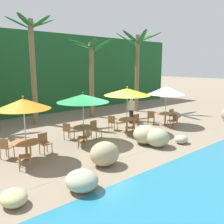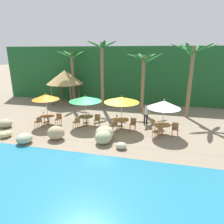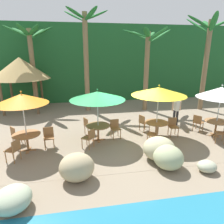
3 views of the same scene
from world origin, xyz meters
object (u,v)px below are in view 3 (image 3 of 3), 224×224
at_px(umbrella_yellow, 159,91).
at_px(chair_orange_left, 14,149).
at_px(chair_yellow_left, 155,133).
at_px(dining_table_orange, 27,137).
at_px(dining_table_yellow, 156,125).
at_px(dining_table_green, 98,128).
at_px(waiter_in_white, 176,108).
at_px(chair_white_left, 222,132).
at_px(chair_green_seaward, 115,127).
at_px(chair_white_inland, 198,122).
at_px(palm_tree_nearest, 31,53).
at_px(palm_tree_third, 147,56).
at_px(dining_table_white, 216,124).
at_px(palm_tree_second, 86,48).
at_px(chair_orange_inland, 16,134).
at_px(chair_orange_seaward, 49,136).
at_px(chair_green_left, 90,137).
at_px(palm_tree_fourth, 208,48).
at_px(umbrella_green, 97,96).
at_px(chair_green_inland, 88,125).
at_px(chair_yellow_seaward, 173,125).
at_px(umbrella_white, 221,92).
at_px(umbrella_orange, 22,99).
at_px(chair_yellow_inland, 143,122).

bearing_deg(umbrella_yellow, chair_orange_left, -168.42).
bearing_deg(chair_yellow_left, chair_orange_left, -175.19).
bearing_deg(chair_orange_left, dining_table_orange, 71.15).
bearing_deg(dining_table_yellow, dining_table_green, 178.38).
bearing_deg(waiter_in_white, chair_white_left, -68.78).
distance_m(chair_green_seaward, chair_white_inland, 4.30).
distance_m(palm_tree_nearest, palm_tree_third, 7.76).
height_order(dining_table_white, waiter_in_white, waiter_in_white).
bearing_deg(chair_white_left, chair_white_inland, 100.62).
relative_size(dining_table_white, palm_tree_second, 0.17).
bearing_deg(chair_orange_left, chair_orange_inland, 102.40).
xyz_separation_m(chair_orange_seaward, chair_green_left, (1.70, -0.43, 0.00)).
bearing_deg(waiter_in_white, chair_white_inland, -56.14).
xyz_separation_m(palm_tree_nearest, waiter_in_white, (8.20, -5.00, -2.88)).
height_order(chair_orange_seaward, palm_tree_fourth, palm_tree_fourth).
xyz_separation_m(chair_white_left, waiter_in_white, (-0.97, 2.49, 0.47)).
bearing_deg(umbrella_green, waiter_in_white, 15.77).
relative_size(chair_green_inland, palm_tree_third, 0.16).
height_order(dining_table_yellow, chair_yellow_seaward, chair_yellow_seaward).
height_order(umbrella_white, palm_tree_nearest, palm_tree_nearest).
xyz_separation_m(dining_table_white, palm_tree_fourth, (2.04, 4.44, 3.56)).
xyz_separation_m(umbrella_orange, chair_orange_left, (-0.28, -0.81, -1.69)).
bearing_deg(umbrella_green, chair_orange_seaward, -171.93).
distance_m(umbrella_orange, palm_tree_second, 6.57).
bearing_deg(palm_tree_third, chair_green_inland, -137.77).
relative_size(umbrella_orange, chair_orange_seaward, 2.89).
relative_size(umbrella_yellow, chair_yellow_inland, 2.90).
relative_size(dining_table_green, chair_white_inland, 1.26).
bearing_deg(dining_table_orange, palm_tree_third, 36.88).
height_order(chair_orange_inland, chair_white_left, same).
bearing_deg(chair_white_inland, palm_tree_third, 106.75).
relative_size(dining_table_orange, palm_tree_nearest, 0.20).
xyz_separation_m(dining_table_orange, dining_table_green, (2.97, 0.50, 0.00)).
distance_m(umbrella_yellow, dining_table_yellow, 1.61).
bearing_deg(umbrella_yellow, chair_green_inland, 165.60).
xyz_separation_m(chair_orange_inland, chair_white_inland, (8.70, 0.11, 0.00)).
relative_size(dining_table_green, palm_tree_fourth, 0.18).
bearing_deg(chair_green_seaward, dining_table_white, -7.46).
bearing_deg(chair_white_inland, chair_green_seaward, -179.82).
height_order(chair_orange_seaward, dining_table_white, chair_orange_seaward).
xyz_separation_m(chair_yellow_seaward, palm_tree_nearest, (-7.39, 6.31, 3.35)).
bearing_deg(dining_table_white, dining_table_orange, -179.51).
height_order(chair_orange_left, umbrella_green, umbrella_green).
relative_size(chair_orange_left, dining_table_yellow, 0.79).
bearing_deg(chair_orange_inland, chair_green_left, -15.14).
relative_size(dining_table_green, chair_green_seaward, 1.26).
distance_m(chair_orange_inland, chair_green_seaward, 4.40).
distance_m(dining_table_yellow, waiter_in_white, 2.16).
height_order(dining_table_green, palm_tree_third, palm_tree_third).
distance_m(umbrella_green, umbrella_white, 5.70).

